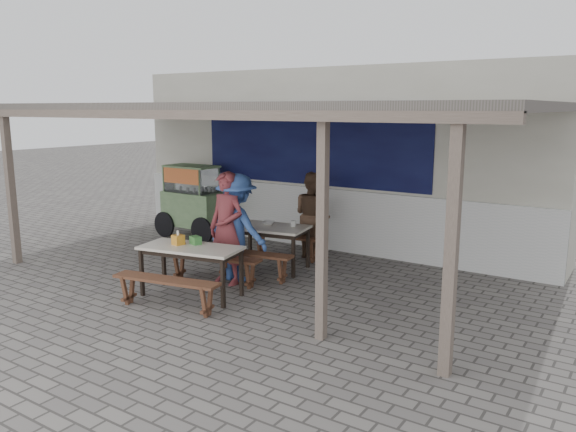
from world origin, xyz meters
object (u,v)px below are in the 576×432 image
(donation_box, at_px, (195,240))
(bench_left_street, at_px, (253,260))
(patron_street_side, at_px, (227,228))
(patron_wall_side, at_px, (313,215))
(bench_left_wall, at_px, (286,242))
(condiment_jar, at_px, (293,224))
(table_left, at_px, (270,231))
(patron_right_table, at_px, (237,227))
(bench_right_street, at_px, (166,286))
(condiment_bowl, at_px, (269,223))
(table_right, at_px, (191,252))
(vendor_cart, at_px, (193,199))
(bench_right_wall, at_px, (214,263))
(tissue_box, at_px, (178,240))

(donation_box, bearing_deg, bench_left_street, 72.96)
(patron_street_side, xyz_separation_m, patron_wall_side, (0.32, 2.07, -0.09))
(bench_left_wall, distance_m, condiment_jar, 0.79)
(table_left, xyz_separation_m, patron_right_table, (-0.09, -0.80, 0.19))
(table_left, xyz_separation_m, bench_left_wall, (-0.12, 0.66, -0.34))
(bench_right_street, height_order, condiment_bowl, condiment_bowl)
(bench_right_street, relative_size, patron_wall_side, 1.00)
(table_right, height_order, vendor_cart, vendor_cart)
(vendor_cart, bearing_deg, bench_right_wall, -41.17)
(bench_right_street, bearing_deg, patron_right_table, 81.10)
(patron_right_table, bearing_deg, condiment_jar, -109.34)
(patron_street_side, bearing_deg, bench_right_wall, -133.34)
(table_right, xyz_separation_m, patron_street_side, (0.03, 0.78, 0.21))
(bench_left_wall, xyz_separation_m, patron_wall_side, (0.32, 0.39, 0.47))
(patron_right_table, xyz_separation_m, tissue_box, (-0.29, -1.02, -0.04))
(table_right, xyz_separation_m, patron_wall_side, (0.35, 2.86, 0.13))
(tissue_box, bearing_deg, bench_left_wall, 83.96)
(bench_right_street, xyz_separation_m, donation_box, (-0.16, 0.78, 0.47))
(bench_left_wall, height_order, patron_street_side, patron_street_side)
(table_left, relative_size, donation_box, 7.64)
(vendor_cart, height_order, patron_street_side, patron_street_side)
(bench_left_wall, xyz_separation_m, tissue_box, (-0.26, -2.48, 0.49))
(bench_right_street, bearing_deg, bench_left_wall, 80.67)
(bench_left_street, relative_size, condiment_jar, 13.94)
(vendor_cart, distance_m, condiment_bowl, 2.80)
(condiment_jar, bearing_deg, donation_box, -105.45)
(patron_right_table, bearing_deg, bench_left_wall, -85.78)
(bench_right_street, relative_size, tissue_box, 10.94)
(table_right, xyz_separation_m, condiment_bowl, (0.02, 1.93, 0.10))
(table_left, height_order, bench_left_wall, table_left)
(bench_left_wall, xyz_separation_m, bench_right_street, (0.09, -3.10, 0.01))
(bench_right_wall, distance_m, donation_box, 0.68)
(vendor_cart, distance_m, donation_box, 3.75)
(patron_right_table, relative_size, condiment_jar, 17.51)
(patron_street_side, relative_size, patron_wall_side, 1.11)
(patron_street_side, height_order, condiment_bowl, patron_street_side)
(bench_right_wall, relative_size, donation_box, 8.99)
(bench_right_street, xyz_separation_m, patron_street_side, (-0.09, 1.42, 0.54))
(bench_right_wall, distance_m, patron_right_table, 0.67)
(patron_street_side, bearing_deg, patron_right_table, 86.60)
(bench_left_street, distance_m, bench_left_wall, 1.35)
(table_right, height_order, patron_right_table, patron_right_table)
(table_left, distance_m, bench_left_street, 0.75)
(table_left, height_order, bench_right_wall, table_left)
(bench_left_wall, bearing_deg, bench_left_street, -90.00)
(bench_right_street, bearing_deg, tissue_box, 108.88)
(patron_right_table, bearing_deg, bench_right_wall, 66.27)
(vendor_cart, bearing_deg, tissue_box, -49.72)
(bench_left_wall, height_order, patron_right_table, patron_right_table)
(vendor_cart, bearing_deg, bench_right_street, -51.28)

